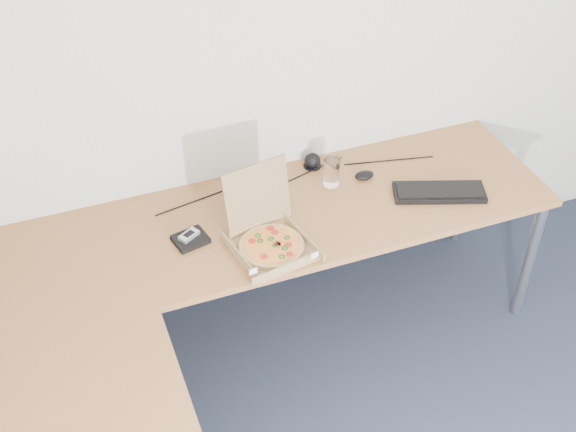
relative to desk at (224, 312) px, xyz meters
name	(u,v)px	position (x,y,z in m)	size (l,w,h in m)	color
desk	(224,312)	(0.00, 0.00, 0.00)	(2.50, 2.20, 0.73)	#A16739
pizza_box	(270,241)	(0.27, 0.25, 0.07)	(0.29, 0.34, 0.30)	#A58354
drinking_glass	(332,172)	(0.67, 0.55, 0.10)	(0.07, 0.07, 0.13)	silver
keyboard	(439,192)	(1.09, 0.31, 0.04)	(0.40, 0.14, 0.02)	black
mouse	(364,175)	(0.83, 0.54, 0.05)	(0.09, 0.06, 0.03)	black
wallet	(190,239)	(-0.02, 0.40, 0.04)	(0.13, 0.11, 0.02)	black
phone	(189,235)	(-0.02, 0.40, 0.06)	(0.08, 0.04, 0.02)	#B2B5BA
dome_speaker	(312,160)	(0.65, 0.71, 0.07)	(0.08, 0.08, 0.07)	black
cable_bundle	(291,180)	(0.52, 0.64, 0.03)	(0.64, 0.04, 0.01)	black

